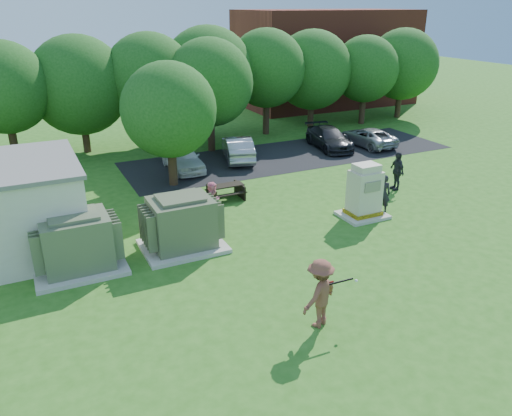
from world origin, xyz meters
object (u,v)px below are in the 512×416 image
batter (320,293)px  car_dark (329,138)px  car_silver_a (238,148)px  transformer_right (182,224)px  picnic_table (226,190)px  person_by_generator (383,194)px  car_silver_b (368,137)px  generator_cabinet (364,194)px  person_walking_right (397,171)px  person_at_picnic (213,203)px  car_white (183,158)px  transformer_left (77,244)px

batter → car_dark: batter is taller
batter → car_silver_a: batter is taller
transformer_right → picnic_table: size_ratio=1.82×
person_by_generator → car_silver_b: 11.17m
generator_cabinet → person_walking_right: 4.09m
car_dark → car_silver_b: (2.57, -0.60, -0.07)m
generator_cabinet → picnic_table: 6.36m
picnic_table → car_silver_a: (3.08, 5.57, 0.26)m
generator_cabinet → person_walking_right: size_ratio=1.24×
person_at_picnic → car_white: size_ratio=0.45×
generator_cabinet → batter: bearing=-135.7°
person_walking_right → car_silver_a: 9.38m
generator_cabinet → batter: size_ratio=1.14×
batter → person_at_picnic: (-0.09, 7.90, -0.12)m
batter → car_dark: 18.96m
transformer_right → person_by_generator: bearing=-3.1°
batter → car_dark: (10.72, 15.64, -0.39)m
transformer_left → car_white: bearing=53.7°
batter → person_walking_right: (9.47, 7.86, -0.09)m
person_at_picnic → car_white: (1.13, 7.51, -0.22)m
transformer_right → car_silver_b: transformer_right is taller
transformer_right → person_by_generator: transformer_right is taller
person_by_generator → car_white: person_by_generator is taller
car_dark → batter: bearing=-115.4°
person_at_picnic → car_silver_a: bearing=18.9°
transformer_right → picnic_table: bearing=49.3°
person_by_generator → car_dark: person_by_generator is taller
picnic_table → batter: batter is taller
person_at_picnic → car_silver_a: size_ratio=0.43×
person_walking_right → car_dark: bearing=-178.8°
car_silver_a → car_white: bearing=22.7°
transformer_right → person_by_generator: 8.94m
person_walking_right → transformer_right: bearing=-71.9°
person_by_generator → car_white: size_ratio=0.43×
transformer_right → picnic_table: transformer_right is taller
transformer_left → car_white: (6.69, 9.10, -0.28)m
generator_cabinet → car_silver_a: bearing=98.0°
transformer_left → person_walking_right: 15.20m
transformer_right → car_silver_a: 11.51m
transformer_right → person_at_picnic: (1.87, 1.59, -0.06)m
person_walking_right → picnic_table: bearing=-96.2°
person_walking_right → car_dark: (1.25, 7.78, -0.30)m
car_white → car_dark: car_white is taller
car_white → car_dark: size_ratio=0.91×
picnic_table → car_silver_a: size_ratio=0.39×
car_white → car_silver_b: bearing=-0.9°
transformer_right → car_silver_b: size_ratio=0.72×
transformer_right → person_at_picnic: size_ratio=1.65×
person_walking_right → car_white: bearing=-121.5°
transformer_left → person_walking_right: transformer_left is taller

